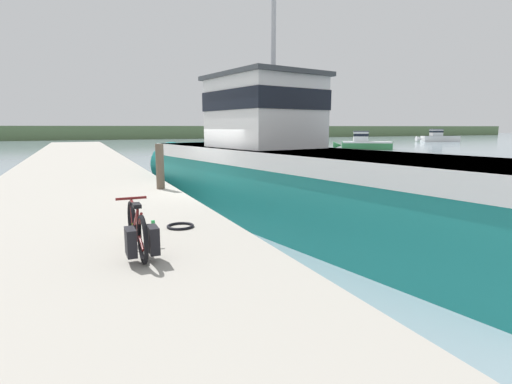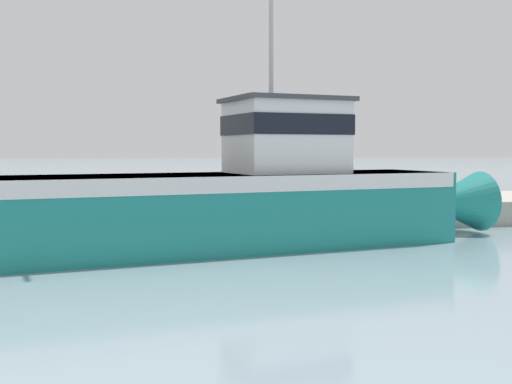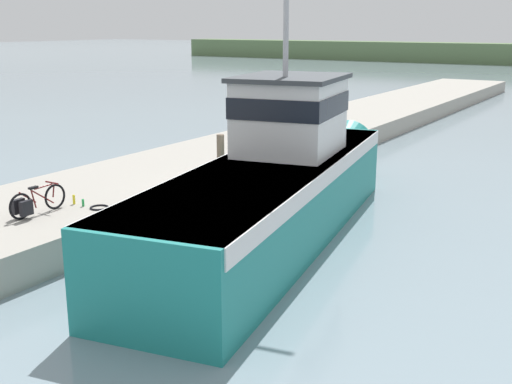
{
  "view_description": "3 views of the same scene",
  "coord_description": "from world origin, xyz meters",
  "px_view_note": "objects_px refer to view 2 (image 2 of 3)",
  "views": [
    {
      "loc": [
        -3.58,
        -10.7,
        2.56
      ],
      "look_at": [
        -0.22,
        -3.2,
        1.22
      ],
      "focal_mm": 28.0,
      "sensor_mm": 36.0,
      "label": 1
    },
    {
      "loc": [
        18.23,
        -4.87,
        2.66
      ],
      "look_at": [
        0.29,
        -0.83,
        1.4
      ],
      "focal_mm": 45.0,
      "sensor_mm": 36.0,
      "label": 2
    },
    {
      "loc": [
        9.49,
        -15.02,
        5.31
      ],
      "look_at": [
        0.56,
        -0.69,
        0.88
      ],
      "focal_mm": 45.0,
      "sensor_mm": 36.0,
      "label": 3
    }
  ],
  "objects_px": {
    "mooring_post": "(286,186)",
    "water_bottle_by_bike": "(138,202)",
    "fishing_boat_main": "(259,194)",
    "bicycle_touring": "(99,195)",
    "water_bottle_on_curb": "(138,201)"
  },
  "relations": [
    {
      "from": "fishing_boat_main",
      "to": "bicycle_touring",
      "type": "bearing_deg",
      "value": -146.21
    },
    {
      "from": "bicycle_touring",
      "to": "mooring_post",
      "type": "bearing_deg",
      "value": 76.28
    },
    {
      "from": "mooring_post",
      "to": "water_bottle_by_bike",
      "type": "height_order",
      "value": "mooring_post"
    },
    {
      "from": "mooring_post",
      "to": "water_bottle_on_curb",
      "type": "height_order",
      "value": "mooring_post"
    },
    {
      "from": "water_bottle_on_curb",
      "to": "mooring_post",
      "type": "bearing_deg",
      "value": 73.41
    },
    {
      "from": "mooring_post",
      "to": "bicycle_touring",
      "type": "bearing_deg",
      "value": -103.56
    },
    {
      "from": "bicycle_touring",
      "to": "mooring_post",
      "type": "relative_size",
      "value": 1.33
    },
    {
      "from": "bicycle_touring",
      "to": "water_bottle_by_bike",
      "type": "bearing_deg",
      "value": 71.7
    },
    {
      "from": "fishing_boat_main",
      "to": "water_bottle_by_bike",
      "type": "bearing_deg",
      "value": -152.96
    },
    {
      "from": "water_bottle_by_bike",
      "to": "mooring_post",
      "type": "bearing_deg",
      "value": 77.67
    },
    {
      "from": "bicycle_touring",
      "to": "mooring_post",
      "type": "height_order",
      "value": "mooring_post"
    },
    {
      "from": "fishing_boat_main",
      "to": "water_bottle_by_bike",
      "type": "xyz_separation_m",
      "value": [
        -3.99,
        -3.06,
        -0.5
      ]
    },
    {
      "from": "mooring_post",
      "to": "water_bottle_by_bike",
      "type": "bearing_deg",
      "value": -102.33
    },
    {
      "from": "mooring_post",
      "to": "water_bottle_by_bike",
      "type": "xyz_separation_m",
      "value": [
        -1.01,
        -4.64,
        -0.54
      ]
    },
    {
      "from": "fishing_boat_main",
      "to": "mooring_post",
      "type": "xyz_separation_m",
      "value": [
        -2.97,
        1.58,
        0.04
      ]
    }
  ]
}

